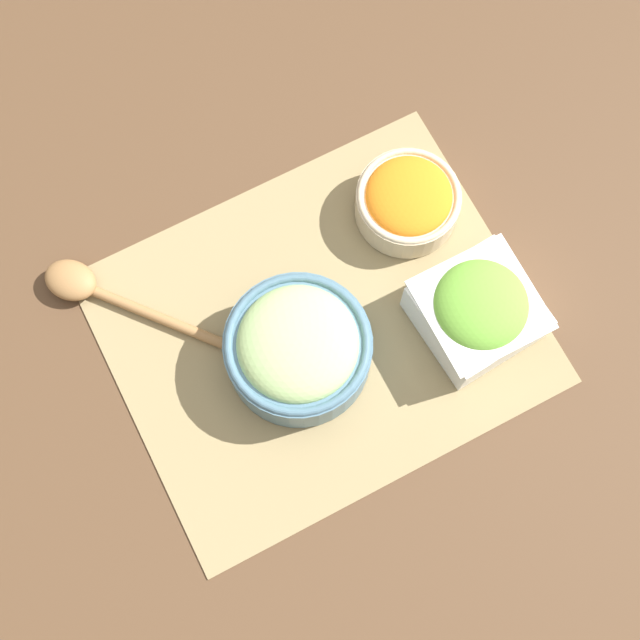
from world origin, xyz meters
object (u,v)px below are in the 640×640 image
cucumber_bowl (298,348)px  carrot_bowl (408,201)px  wooden_spoon (98,292)px  lettuce_bowl (478,310)px

cucumber_bowl → carrot_bowl: (0.19, 0.10, -0.01)m
carrot_bowl → wooden_spoon: 0.36m
lettuce_bowl → wooden_spoon: 0.42m
wooden_spoon → carrot_bowl: bearing=-11.0°
lettuce_bowl → wooden_spoon: size_ratio=0.60×
lettuce_bowl → carrot_bowl: bearing=90.7°
carrot_bowl → wooden_spoon: bearing=169.0°
lettuce_bowl → carrot_bowl: lettuce_bowl is taller
lettuce_bowl → cucumber_bowl: 0.20m
wooden_spoon → lettuce_bowl: bearing=-31.5°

